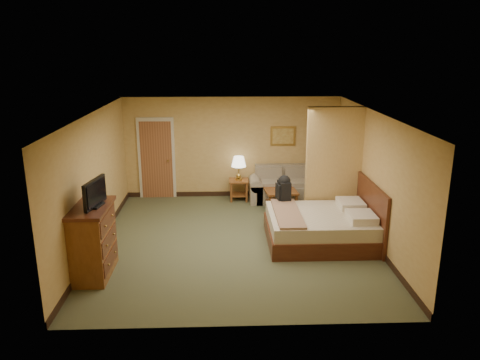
{
  "coord_description": "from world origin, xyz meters",
  "views": [
    {
      "loc": [
        -0.24,
        -8.8,
        3.84
      ],
      "look_at": [
        0.11,
        0.6,
        1.12
      ],
      "focal_mm": 35.0,
      "sensor_mm": 36.0,
      "label": 1
    }
  ],
  "objects_px": {
    "dresser": "(93,241)",
    "bed": "(326,226)",
    "loveseat": "(284,189)",
    "coffee_table": "(280,195)"
  },
  "relations": [
    {
      "from": "loveseat",
      "to": "bed",
      "type": "bearing_deg",
      "value": -79.19
    },
    {
      "from": "coffee_table",
      "to": "dresser",
      "type": "distance_m",
      "value": 4.88
    },
    {
      "from": "loveseat",
      "to": "bed",
      "type": "height_order",
      "value": "bed"
    },
    {
      "from": "dresser",
      "to": "bed",
      "type": "bearing_deg",
      "value": 16.11
    },
    {
      "from": "loveseat",
      "to": "dresser",
      "type": "bearing_deg",
      "value": -134.0
    },
    {
      "from": "coffee_table",
      "to": "bed",
      "type": "distance_m",
      "value": 2.13
    },
    {
      "from": "loveseat",
      "to": "coffee_table",
      "type": "xyz_separation_m",
      "value": [
        -0.16,
        -0.65,
        0.06
      ]
    },
    {
      "from": "loveseat",
      "to": "coffee_table",
      "type": "height_order",
      "value": "loveseat"
    },
    {
      "from": "coffee_table",
      "to": "dresser",
      "type": "bearing_deg",
      "value": -137.94
    },
    {
      "from": "loveseat",
      "to": "dresser",
      "type": "xyz_separation_m",
      "value": [
        -3.78,
        -3.91,
        0.34
      ]
    }
  ]
}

